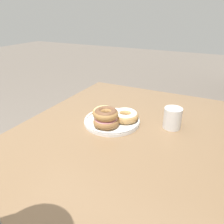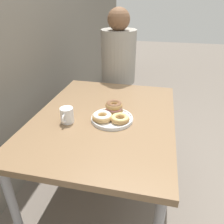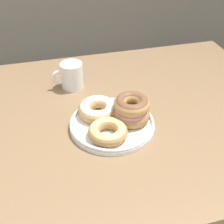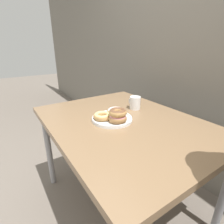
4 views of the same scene
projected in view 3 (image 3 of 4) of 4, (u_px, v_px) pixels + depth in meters
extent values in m
cube|color=#846647|center=(120.00, 118.00, 1.09)|extent=(1.23, 0.93, 0.04)
cylinder|color=#99999E|center=(195.00, 113.00, 1.74)|extent=(0.05, 0.05, 0.72)
cylinder|color=white|center=(112.00, 125.00, 1.01)|extent=(0.28, 0.28, 0.01)
torus|color=white|center=(112.00, 122.00, 1.01)|extent=(0.27, 0.27, 0.01)
torus|color=#9E7042|center=(131.00, 115.00, 1.01)|extent=(0.16, 0.16, 0.04)
torus|color=pink|center=(131.00, 113.00, 1.01)|extent=(0.15, 0.15, 0.03)
torus|color=tan|center=(98.00, 109.00, 1.03)|extent=(0.16, 0.16, 0.04)
torus|color=white|center=(98.00, 108.00, 1.03)|extent=(0.15, 0.15, 0.03)
torus|color=#B2844C|center=(108.00, 132.00, 0.95)|extent=(0.17, 0.17, 0.04)
torus|color=#E0D17F|center=(108.00, 130.00, 0.94)|extent=(0.15, 0.15, 0.03)
torus|color=#B2844C|center=(132.00, 104.00, 0.99)|extent=(0.16, 0.16, 0.04)
torus|color=brown|center=(132.00, 102.00, 0.98)|extent=(0.14, 0.14, 0.03)
cylinder|color=white|center=(72.00, 76.00, 1.18)|extent=(0.08, 0.08, 0.10)
cylinder|color=#382114|center=(71.00, 65.00, 1.16)|extent=(0.07, 0.07, 0.00)
torus|color=white|center=(59.00, 77.00, 1.17)|extent=(0.06, 0.01, 0.06)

